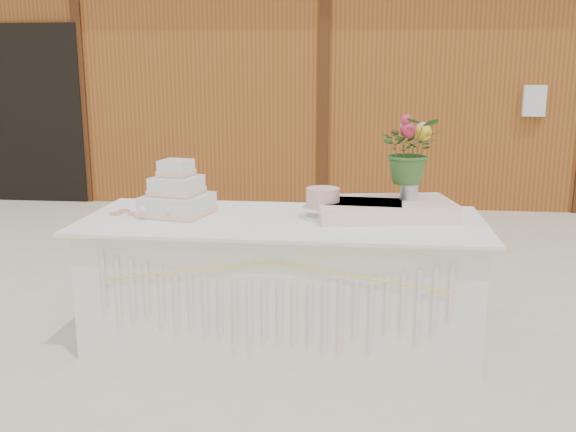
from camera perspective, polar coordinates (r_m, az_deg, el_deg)
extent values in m
plane|color=beige|center=(4.09, -0.49, -10.83)|extent=(80.00, 80.00, 0.00)
cube|color=#984A1F|center=(9.73, 3.95, 11.99)|extent=(12.00, 4.00, 3.00)
cube|color=white|center=(3.95, -0.50, -5.85)|extent=(2.28, 0.88, 0.75)
cube|color=white|center=(3.85, -0.51, -0.41)|extent=(2.40, 1.00, 0.02)
cube|color=silver|center=(4.00, -9.80, 1.00)|extent=(0.43, 0.43, 0.12)
cube|color=#FEBDA0|center=(4.01, -9.78, 0.47)|extent=(0.45, 0.45, 0.03)
cube|color=silver|center=(3.98, -9.87, 2.68)|extent=(0.31, 0.31, 0.11)
cube|color=#FEBDA0|center=(3.99, -9.85, 2.23)|extent=(0.32, 0.32, 0.03)
cube|color=silver|center=(3.97, -9.93, 4.21)|extent=(0.20, 0.20, 0.10)
cube|color=#FEBDA0|center=(3.97, -9.91, 3.84)|extent=(0.22, 0.22, 0.03)
cylinder|color=white|center=(3.87, 3.10, -0.08)|extent=(0.22, 0.22, 0.01)
cylinder|color=white|center=(3.87, 3.10, 0.32)|extent=(0.06, 0.06, 0.04)
cylinder|color=white|center=(3.86, 3.11, 0.69)|extent=(0.25, 0.25, 0.01)
cylinder|color=#E3A4A6|center=(3.85, 3.12, 1.63)|extent=(0.20, 0.20, 0.12)
cube|color=#FFD3CD|center=(3.92, 8.52, 0.63)|extent=(0.89, 0.62, 0.10)
cylinder|color=#BBBCC0|center=(3.95, 10.72, 2.50)|extent=(0.11, 0.11, 0.15)
imported|color=#335D25|center=(3.91, 10.89, 6.48)|extent=(0.38, 0.33, 0.40)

